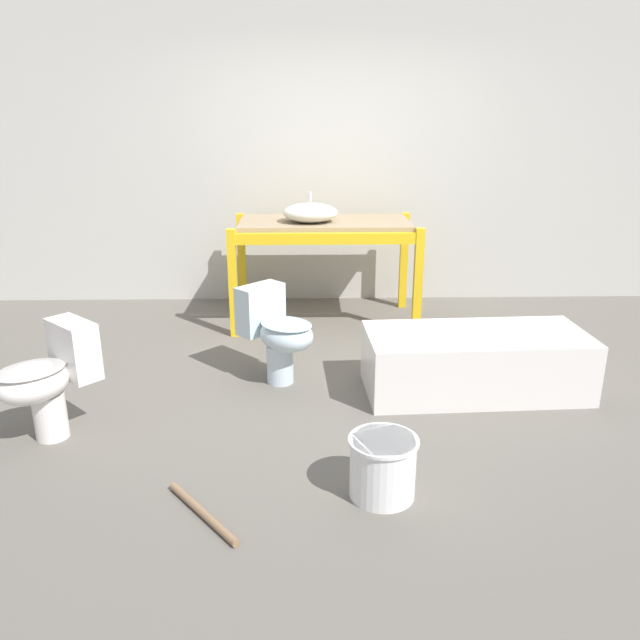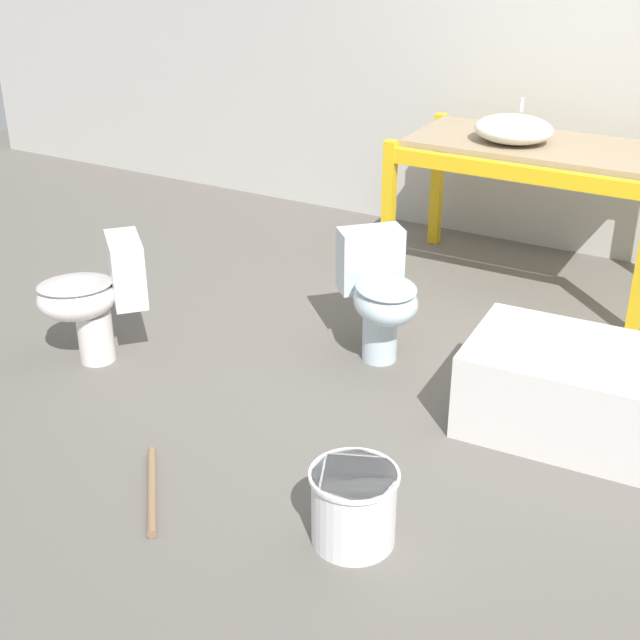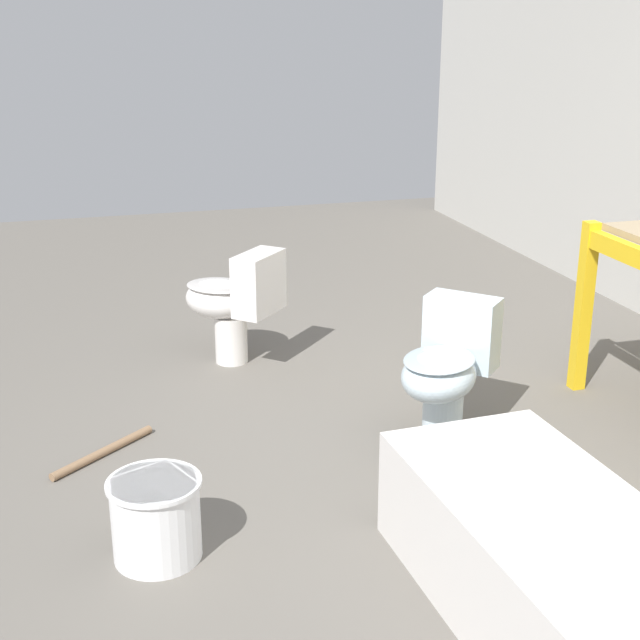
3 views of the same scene
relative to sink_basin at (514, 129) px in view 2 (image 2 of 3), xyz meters
name	(u,v)px [view 2 (image 2 of 3)]	position (x,y,z in m)	size (l,w,h in m)	color
ground_plane	(474,369)	(0.26, -1.14, -0.99)	(12.00, 12.00, 0.00)	#666059
warehouse_wall_rear	(606,8)	(0.26, 0.80, 0.61)	(10.80, 0.08, 3.20)	beige
shelving_rack	(534,165)	(0.12, 0.08, -0.22)	(1.60, 0.85, 0.91)	yellow
sink_basin	(514,129)	(0.00, 0.00, 0.00)	(0.47, 0.42, 0.24)	silver
bathtub_main	(631,397)	(1.09, -1.45, -0.75)	(1.49, 0.71, 0.42)	white
toilet_near	(380,293)	(-0.24, -1.26, -0.61)	(0.62, 0.62, 0.67)	silver
toilet_far	(95,295)	(-1.52, -2.01, -0.61)	(0.61, 0.63, 0.67)	white
bucket_white	(354,505)	(0.33, -2.64, -0.83)	(0.35, 0.35, 0.31)	white
loose_pipe	(152,490)	(-0.54, -2.80, -0.97)	(0.39, 0.47, 0.04)	#8C6B4C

